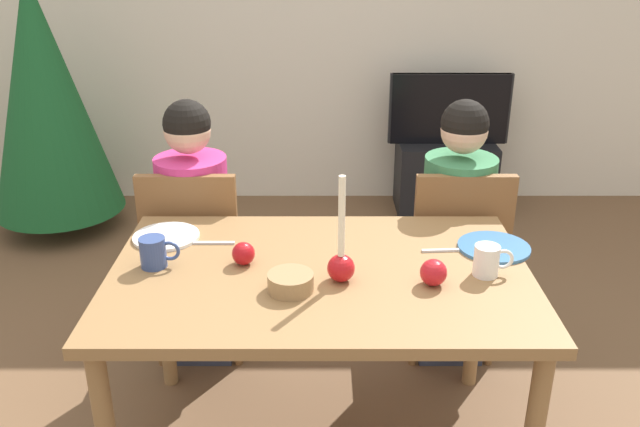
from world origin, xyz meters
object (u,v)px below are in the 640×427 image
at_px(plate_right, 494,247).
at_px(apple_near_candle, 433,273).
at_px(chair_left, 196,252).
at_px(mug_left, 154,252).
at_px(apple_by_left_plate, 243,254).
at_px(tv_stand, 444,177).
at_px(chair_right, 455,253).
at_px(tv, 450,109).
at_px(candle_centerpiece, 341,260).
at_px(person_left_child, 196,237).
at_px(christmas_tree, 44,96).
at_px(mug_right, 488,261).
at_px(dining_table, 320,292).
at_px(bowl_walnuts, 291,282).
at_px(person_right_child, 455,237).

xyz_separation_m(plate_right, apple_near_candle, (-0.26, -0.26, 0.04)).
bearing_deg(chair_left, mug_left, -91.85).
bearing_deg(apple_by_left_plate, tv_stand, 63.92).
height_order(chair_right, mug_left, chair_right).
bearing_deg(tv, mug_left, -121.62).
relative_size(candle_centerpiece, plate_right, 1.41).
bearing_deg(plate_right, chair_right, 94.47).
bearing_deg(person_left_child, apple_near_candle, -39.41).
distance_m(chair_left, apple_near_candle, 1.17).
distance_m(tv, plate_right, 2.15).
height_order(christmas_tree, candle_centerpiece, christmas_tree).
relative_size(tv, christmas_tree, 0.47).
distance_m(candle_centerpiece, mug_right, 0.48).
bearing_deg(tv_stand, apple_by_left_plate, -116.08).
bearing_deg(tv_stand, chair_right, -98.82).
bearing_deg(candle_centerpiece, dining_table, 134.44).
distance_m(chair_left, tv, 2.19).
relative_size(christmas_tree, bowl_walnuts, 11.52).
xyz_separation_m(chair_right, apple_near_candle, (-0.22, -0.70, 0.28)).
height_order(chair_right, apple_by_left_plate, chair_right).
distance_m(person_left_child, tv_stand, 2.18).
distance_m(dining_table, apple_near_candle, 0.39).
distance_m(chair_right, person_right_child, 0.07).
height_order(person_left_child, tv, person_left_child).
bearing_deg(chair_right, tv, 81.19).
xyz_separation_m(chair_left, mug_right, (1.08, -0.64, 0.29)).
xyz_separation_m(chair_right, apple_by_left_plate, (-0.84, -0.56, 0.28)).
bearing_deg(apple_by_left_plate, tv, 63.93).
height_order(person_right_child, apple_near_candle, person_right_child).
bearing_deg(apple_by_left_plate, mug_right, -5.49).
bearing_deg(dining_table, apple_near_candle, -14.86).
height_order(dining_table, mug_left, mug_left).
bearing_deg(bowl_walnuts, mug_left, 160.67).
xyz_separation_m(mug_left, apple_near_candle, (0.91, -0.12, -0.01)).
height_order(plate_right, mug_left, mug_left).
xyz_separation_m(christmas_tree, bowl_walnuts, (1.56, -2.12, -0.09)).
xyz_separation_m(person_left_child, candle_centerpiece, (0.60, -0.71, 0.25)).
height_order(person_right_child, tv_stand, person_right_child).
relative_size(plate_right, bowl_walnuts, 1.75).
relative_size(chair_right, person_right_child, 0.77).
relative_size(dining_table, apple_by_left_plate, 17.90).
bearing_deg(chair_right, person_right_child, 90.00).
distance_m(tv, apple_by_left_plate, 2.51).
bearing_deg(bowl_walnuts, dining_table, 55.21).
bearing_deg(apple_by_left_plate, chair_left, 116.28).
height_order(tv_stand, christmas_tree, christmas_tree).
bearing_deg(candle_centerpiece, tv, 71.83).
bearing_deg(apple_by_left_plate, plate_right, 7.55).
height_order(christmas_tree, apple_near_candle, christmas_tree).
distance_m(chair_left, bowl_walnuts, 0.90).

